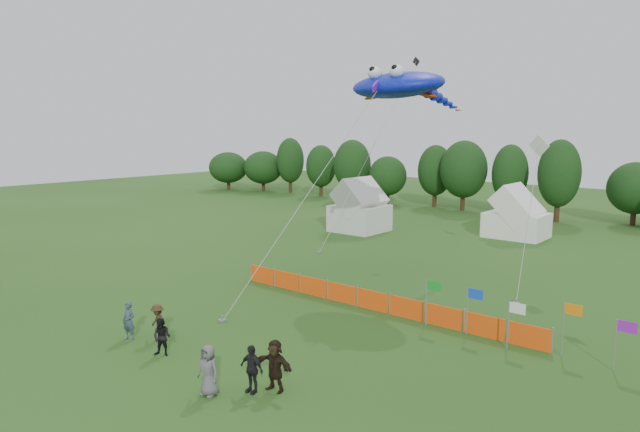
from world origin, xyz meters
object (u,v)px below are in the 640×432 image
Objects in this scene: spectator_d at (251,369)px; spectator_f at (275,365)px; spectator_a at (129,321)px; spectator_e at (208,370)px; tent_right at (517,217)px; barrier_fence at (372,300)px; stingray_kite at (402,86)px; spectator_b at (162,337)px; spectator_c at (158,322)px; tent_left at (360,210)px.

spectator_f is at bearing 46.09° from spectator_d.
spectator_a is 0.94× the size of spectator_e.
spectator_a is 8.36m from spectator_f.
tent_right is 33.98m from spectator_f.
spectator_d is at bearing -79.28° from barrier_fence.
tent_right is at bearing 94.08° from barrier_fence.
spectator_a is 20.24m from stingray_kite.
barrier_fence is 11.38× the size of spectator_b.
spectator_c is (1.04, 0.76, -0.04)m from spectator_a.
spectator_f is at bearing -75.61° from barrier_fence.
spectator_e is (-0.98, -1.11, 0.05)m from spectator_d.
spectator_c is 0.87× the size of spectator_f.
spectator_e is (2.69, -35.44, -0.82)m from tent_right.
spectator_b is at bearing -92.38° from stingray_kite.
spectator_f is at bearing -82.89° from tent_right.
spectator_e is at bearing -63.43° from tent_left.
barrier_fence is (13.72, -17.94, -1.44)m from tent_left.
spectator_d is (1.95, -10.33, 0.36)m from barrier_fence.
spectator_d is at bearing -75.07° from stingray_kite.
barrier_fence is at bearing 97.74° from spectator_d.
spectator_d is (7.80, -0.05, 0.01)m from spectator_a.
spectator_d is at bearing -60.99° from tent_left.
spectator_a is 6.93m from spectator_e.
spectator_a is at bearing 166.86° from spectator_e.
spectator_b is 0.85× the size of spectator_f.
tent_right is at bearing 97.63° from spectator_c.
spectator_b is at bearing 162.64° from spectator_e.
spectator_b reaches higher than barrier_fence.
spectator_e is at bearing -78.94° from stingray_kite.
tent_right is 34.53m from spectator_a.
spectator_f is (8.34, 0.56, 0.07)m from spectator_a.
tent_left is at bearing -153.23° from tent_right.
tent_right reaches higher than spectator_c.
tent_left reaches higher than spectator_f.
spectator_e is (5.79, -1.93, 0.10)m from spectator_c.
spectator_c is 0.89× the size of spectator_e.
tent_left is 0.90× the size of tent_right.
spectator_d is at bearing -134.72° from spectator_f.
spectator_a is at bearing 176.63° from spectator_d.
spectator_f reaches higher than spectator_a.
spectator_c is 19.48m from stingray_kite.
tent_right is 3.09× the size of spectator_b.
barrier_fence is at bearing 91.45° from spectator_e.
spectator_b is at bearing -176.94° from spectator_f.
stingray_kite reaches higher than spectator_c.
spectator_f reaches higher than spectator_e.
spectator_a is at bearing -96.89° from tent_right.
spectator_d is 0.09× the size of stingray_kite.
barrier_fence is at bearing 44.50° from spectator_b.
spectator_e is 0.09× the size of stingray_kite.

